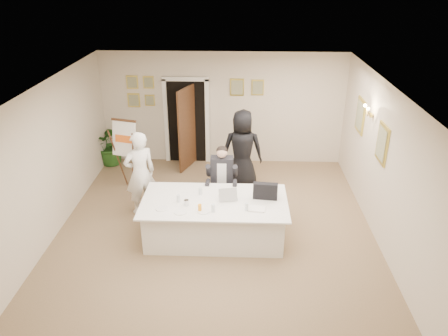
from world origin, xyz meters
TOP-DOWN VIEW (x-y plane):
  - floor at (0.00, 0.00)m, footprint 7.00×7.00m
  - ceiling at (0.00, 0.00)m, footprint 6.00×7.00m
  - wall_back at (0.00, 3.50)m, footprint 6.00×0.10m
  - wall_front at (0.00, -3.50)m, footprint 6.00×0.10m
  - wall_left at (-3.00, 0.00)m, footprint 0.10×7.00m
  - wall_right at (3.00, 0.00)m, footprint 0.10×7.00m
  - doorway at (-0.88, 3.32)m, footprint 1.14×0.86m
  - pictures_back_wall at (-0.80, 3.47)m, footprint 3.40×0.06m
  - pictures_right_wall at (2.97, 1.20)m, footprint 0.06×2.20m
  - wall_sconce at (2.90, 1.20)m, footprint 0.20×0.30m
  - conference_table at (0.00, -0.05)m, footprint 2.63×1.41m
  - seated_man at (0.09, 0.94)m, footprint 0.73×0.76m
  - flip_chart at (-2.06, 1.96)m, footprint 0.58×0.42m
  - standing_man at (-1.53, 0.82)m, footprint 0.76×0.69m
  - standing_woman at (0.50, 2.00)m, footprint 0.91×0.61m
  - potted_palm at (-2.80, 3.20)m, footprint 1.16×1.07m
  - laptop at (0.25, 0.05)m, footprint 0.39×0.41m
  - laptop_bag at (0.92, 0.07)m, footprint 0.45×0.16m
  - paper_stack at (0.76, -0.34)m, footprint 0.31×0.23m
  - plate_left at (-0.90, -0.38)m, footprint 0.27×0.27m
  - plate_mid at (-0.56, -0.48)m, footprint 0.27×0.27m
  - plate_near at (-0.16, -0.45)m, footprint 0.25×0.25m
  - glass_a at (-0.64, -0.12)m, footprint 0.08×0.08m
  - glass_b at (0.00, -0.43)m, footprint 0.08×0.08m
  - glass_c at (0.58, -0.37)m, footprint 0.07×0.07m
  - glass_d at (-0.27, 0.18)m, footprint 0.08×0.08m
  - oj_glass at (-0.23, -0.43)m, footprint 0.07×0.07m
  - steel_jug at (-0.48, -0.24)m, footprint 0.11×0.11m

SIDE VIEW (x-z plane):
  - floor at x=0.00m, z-range 0.00..0.00m
  - conference_table at x=0.00m, z-range 0.01..0.78m
  - potted_palm at x=-2.80m, z-range 0.00..1.07m
  - seated_man at x=0.09m, z-range 0.00..1.43m
  - flip_chart at x=-2.06m, z-range -0.06..1.53m
  - plate_left at x=-0.90m, z-range 0.78..0.79m
  - plate_mid at x=-0.56m, z-range 0.78..0.79m
  - plate_near at x=-0.16m, z-range 0.78..0.79m
  - paper_stack at x=0.76m, z-range 0.78..0.80m
  - steel_jug at x=-0.48m, z-range 0.78..0.89m
  - oj_glass at x=-0.23m, z-range 0.78..0.91m
  - glass_a at x=-0.64m, z-range 0.77..0.92m
  - glass_b at x=0.00m, z-range 0.77..0.92m
  - glass_c at x=0.58m, z-range 0.77..0.92m
  - glass_d at x=-0.27m, z-range 0.77..0.92m
  - standing_man at x=-1.53m, z-range 0.00..1.75m
  - laptop at x=0.25m, z-range 0.77..1.05m
  - standing_woman at x=0.50m, z-range 0.00..1.83m
  - laptop_bag at x=0.92m, z-range 0.78..1.08m
  - doorway at x=-0.88m, z-range -0.06..2.14m
  - wall_back at x=0.00m, z-range 0.00..2.80m
  - wall_front at x=0.00m, z-range 0.00..2.80m
  - wall_left at x=-3.00m, z-range 0.00..2.80m
  - wall_right at x=3.00m, z-range 0.00..2.80m
  - pictures_right_wall at x=2.97m, z-range 1.35..2.15m
  - pictures_back_wall at x=-0.80m, z-range 1.45..2.25m
  - wall_sconce at x=2.90m, z-range 1.98..2.22m
  - ceiling at x=0.00m, z-range 2.79..2.81m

